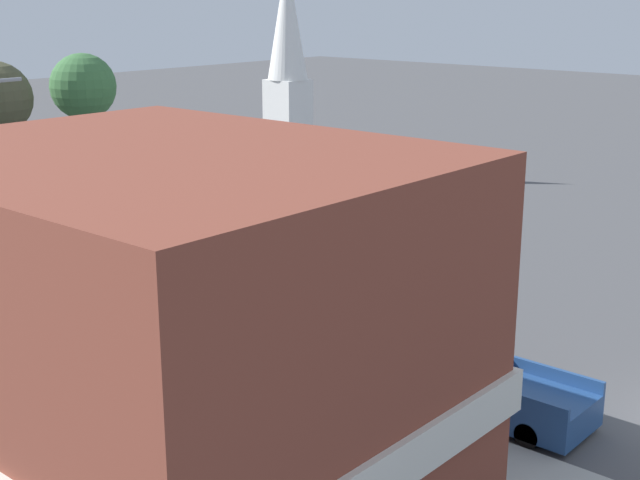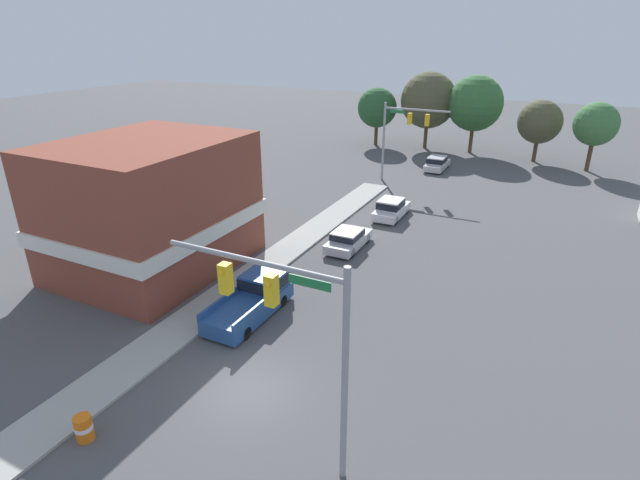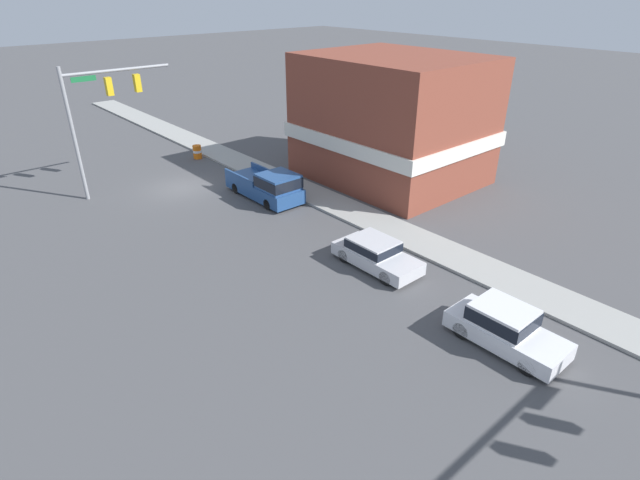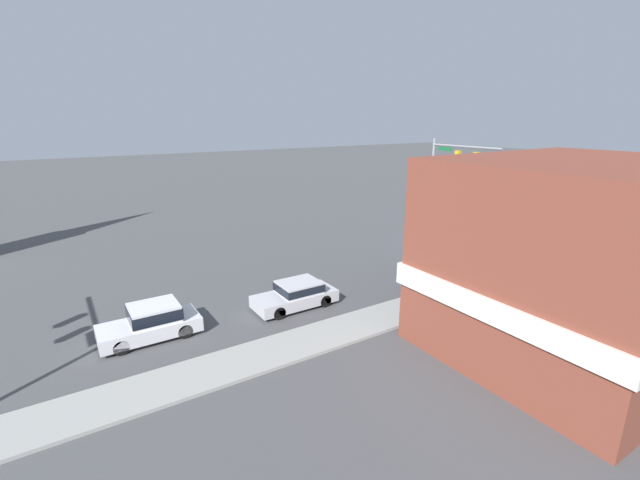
{
  "view_description": "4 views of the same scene",
  "coord_description": "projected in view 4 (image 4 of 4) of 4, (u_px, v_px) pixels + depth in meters",
  "views": [
    {
      "loc": [
        -22.71,
        -6.11,
        10.94
      ],
      "look_at": [
        -1.36,
        12.35,
        3.09
      ],
      "focal_mm": 50.0,
      "sensor_mm": 36.0,
      "label": 1
    },
    {
      "loc": [
        10.12,
        -13.62,
        13.99
      ],
      "look_at": [
        -1.32,
        9.25,
        3.08
      ],
      "focal_mm": 28.0,
      "sensor_mm": 36.0,
      "label": 2
    },
    {
      "loc": [
        13.19,
        29.05,
        11.94
      ],
      "look_at": [
        0.23,
        14.12,
        1.75
      ],
      "focal_mm": 28.0,
      "sensor_mm": 36.0,
      "label": 3
    },
    {
      "loc": [
        -20.23,
        25.32,
        9.6
      ],
      "look_at": [
        -0.59,
        12.8,
        2.86
      ],
      "focal_mm": 24.0,
      "sensor_mm": 36.0,
      "label": 4
    }
  ],
  "objects": [
    {
      "name": "car_second_ahead",
      "position": [
        152.0,
        321.0,
        19.09
      ],
      "size": [
        1.87,
        4.29,
        1.56
      ],
      "color": "black",
      "rests_on": "ground"
    },
    {
      "name": "car_lead",
      "position": [
        296.0,
        294.0,
        22.26
      ],
      "size": [
        1.86,
        4.35,
        1.35
      ],
      "color": "black",
      "rests_on": "ground"
    },
    {
      "name": "construction_barrel",
      "position": [
        547.0,
        245.0,
        31.37
      ],
      "size": [
        0.66,
        0.66,
        1.02
      ],
      "color": "orange",
      "rests_on": "ground"
    },
    {
      "name": "ground_plane",
      "position": [
        459.0,
        249.0,
        32.13
      ],
      "size": [
        200.0,
        200.0,
        0.0
      ],
      "primitive_type": "plane",
      "color": "#4C4C4F"
    },
    {
      "name": "sidewalk_curb",
      "position": [
        530.0,
        270.0,
        27.49
      ],
      "size": [
        2.4,
        60.0,
        0.14
      ],
      "color": "#9E9E99",
      "rests_on": "ground"
    },
    {
      "name": "pickup_truck_parked",
      "position": [
        444.0,
        262.0,
        26.47
      ],
      "size": [
        2.14,
        5.61,
        1.91
      ],
      "color": "black",
      "rests_on": "ground"
    },
    {
      "name": "corner_brick_building",
      "position": [
        578.0,
        260.0,
        17.58
      ],
      "size": [
        9.3,
        11.31,
        8.01
      ],
      "color": "brown",
      "rests_on": "ground"
    },
    {
      "name": "near_signal_assembly",
      "position": [
        450.0,
        168.0,
        34.4
      ],
      "size": [
        6.53,
        0.49,
        7.87
      ],
      "color": "gray",
      "rests_on": "ground"
    }
  ]
}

